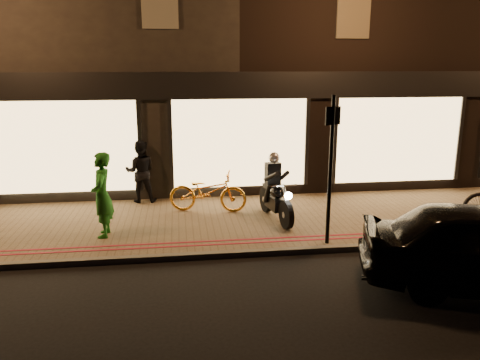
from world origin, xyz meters
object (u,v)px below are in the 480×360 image
sign_post (331,163)px  person_green (102,195)px  bicycle_gold (208,192)px  motorcycle (275,194)px

sign_post → person_green: bearing=167.3°
bicycle_gold → person_green: size_ratio=1.06×
sign_post → bicycle_gold: sign_post is taller
bicycle_gold → person_green: 2.74m
sign_post → person_green: 4.76m
bicycle_gold → motorcycle: bearing=-105.8°
motorcycle → bicycle_gold: 1.74m
person_green → sign_post: bearing=75.8°
motorcycle → sign_post: size_ratio=0.64×
bicycle_gold → person_green: (-2.30, -1.43, 0.40)m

